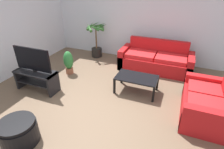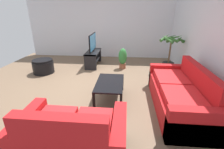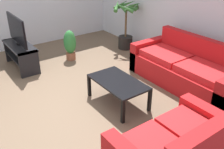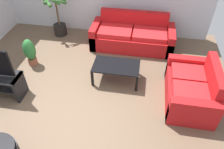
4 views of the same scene
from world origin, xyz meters
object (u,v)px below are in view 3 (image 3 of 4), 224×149
at_px(couch_main, 185,70).
at_px(potted_plant_small, 70,44).
at_px(potted_palm, 126,26).
at_px(tv_stand, 21,53).
at_px(coffee_table, 118,84).
at_px(tv, 17,30).

distance_m(couch_main, potted_plant_small, 2.69).
relative_size(potted_palm, potted_plant_small, 1.76).
bearing_deg(potted_palm, tv_stand, -99.23).
relative_size(tv_stand, coffee_table, 1.07).
relative_size(couch_main, tv_stand, 2.01).
relative_size(tv_stand, potted_palm, 0.88).
relative_size(couch_main, potted_palm, 1.76).
xyz_separation_m(tv_stand, potted_plant_small, (0.24, 1.09, 0.03)).
bearing_deg(tv_stand, tv, 90.17).
bearing_deg(couch_main, potted_palm, 172.79).
xyz_separation_m(tv_stand, tv, (-0.00, 0.00, 0.52)).
relative_size(tv, potted_palm, 0.83).
bearing_deg(tv_stand, potted_palm, 80.77).
height_order(coffee_table, potted_plant_small, potted_plant_small).
height_order(tv_stand, potted_palm, potted_palm).
bearing_deg(tv_stand, couch_main, 41.74).
xyz_separation_m(tv_stand, potted_palm, (0.43, 2.61, 0.24)).
bearing_deg(potted_plant_small, coffee_table, -5.86).
xyz_separation_m(potted_palm, potted_plant_small, (-0.19, -1.53, -0.21)).
relative_size(tv, coffee_table, 1.01).
distance_m(tv, potted_plant_small, 1.21).
distance_m(tv_stand, potted_plant_small, 1.11).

